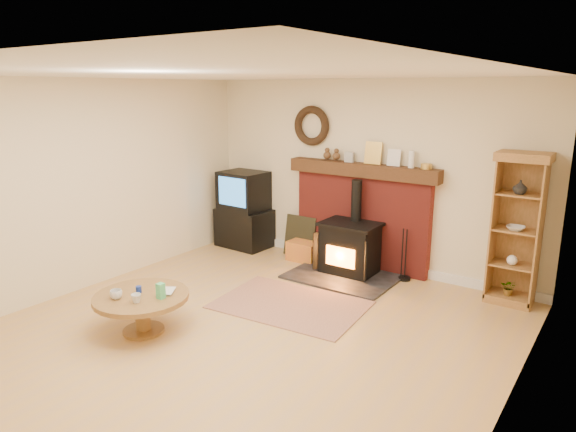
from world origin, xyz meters
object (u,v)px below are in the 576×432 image
Objects in this scene: tv_unit at (244,211)px; curio_cabinet at (517,229)px; wood_stove at (349,250)px; coffee_table at (141,302)px.

curio_cabinet is at bearing 1.20° from tv_unit.
curio_cabinet reaches higher than tv_unit.
tv_unit is 0.68× the size of curio_cabinet.
tv_unit is 4.03m from curio_cabinet.
wood_stove is 2.90m from coffee_table.
wood_stove is 0.78× the size of curio_cabinet.
tv_unit is 3.13m from coffee_table.
wood_stove is at bearing -172.14° from curio_cabinet.
wood_stove is 1.16× the size of tv_unit.
wood_stove is at bearing -5.60° from tv_unit.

